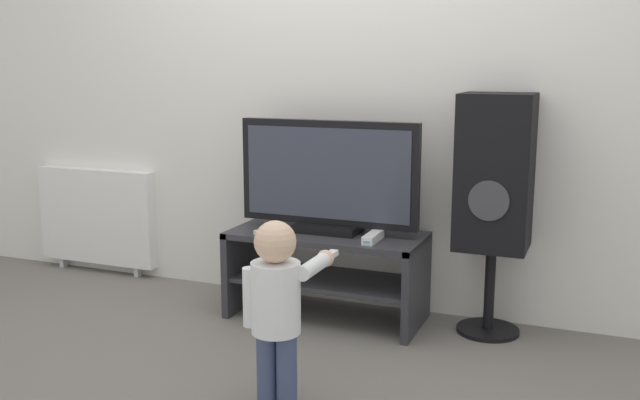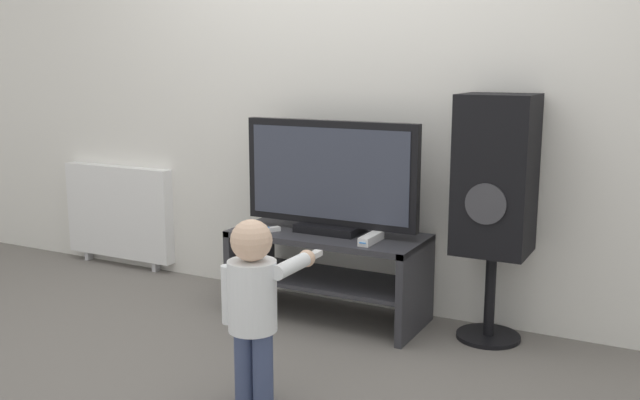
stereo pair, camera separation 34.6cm
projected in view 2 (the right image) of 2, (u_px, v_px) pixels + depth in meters
The scene contains 9 objects.
ground_plane at pixel (307, 331), 3.51m from camera, with size 16.00×16.00×0.00m, color slate.
wall_back at pixel (355, 63), 3.72m from camera, with size 10.00×0.06×2.60m.
tv_stand at pixel (328, 262), 3.65m from camera, with size 0.99×0.45×0.45m.
television at pixel (330, 178), 3.58m from camera, with size 0.94×0.20×0.57m.
game_console at pixel (371, 238), 3.42m from camera, with size 0.05×0.20×0.04m.
remote_primary at pixel (268, 230), 3.63m from camera, with size 0.09×0.13×0.03m.
child at pixel (254, 297), 2.68m from camera, with size 0.28×0.43×0.73m.
speaker_tower at pixel (495, 180), 3.27m from camera, with size 0.34×0.32×1.16m.
radiator at pixel (119, 212), 4.59m from camera, with size 0.83×0.08×0.65m.
Camera 2 is at (1.60, -2.91, 1.30)m, focal length 40.00 mm.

